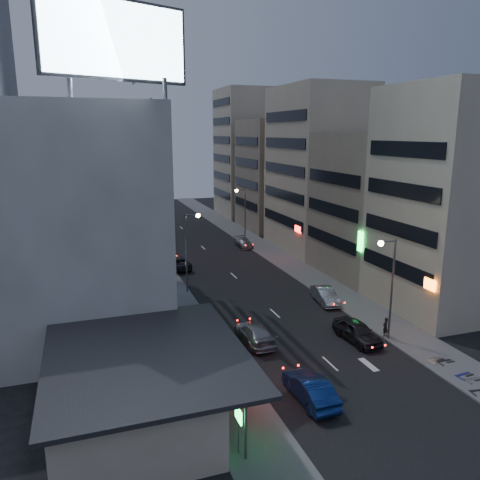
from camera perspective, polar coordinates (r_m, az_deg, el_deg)
name	(u,v)px	position (r m, az deg, el deg)	size (l,w,h in m)	color
ground	(362,393)	(31.83, 14.64, -17.57)	(180.00, 180.00, 0.00)	black
sidewalk_left	(158,272)	(55.47, -9.97, -3.87)	(4.00, 120.00, 0.12)	#4C4C4F
sidewalk_right	(284,260)	(59.85, 5.34, -2.48)	(4.00, 120.00, 0.12)	#4C4C4F
food_court	(132,386)	(28.33, -13.08, -16.95)	(11.00, 13.00, 3.88)	#BCAD93
white_building	(68,215)	(43.15, -20.19, 2.90)	(14.00, 24.00, 18.00)	beige
shophouse_near	(448,201)	(45.57, 24.00, 4.35)	(10.00, 11.00, 20.00)	#BCAD93
shophouse_mid	(375,205)	(55.03, 16.13, 4.16)	(11.00, 12.00, 16.00)	gray
shophouse_far	(317,170)	(65.47, 9.41, 8.47)	(10.00, 14.00, 22.00)	#BCAD93
far_left_a	(83,177)	(67.83, -18.65, 7.28)	(11.00, 10.00, 20.00)	beige
far_left_b	(80,186)	(81.01, -18.97, 6.30)	(12.00, 10.00, 15.00)	gray
far_right_a	(277,175)	(79.33, 4.54, 7.92)	(11.00, 12.00, 18.00)	gray
far_right_b	(251,153)	(92.30, 1.38, 10.53)	(12.00, 12.00, 24.00)	#BCAD93
billboard	(116,40)	(33.15, -14.84, 22.48)	(9.52, 3.75, 6.20)	#595B60
street_lamp_right_near	(389,275)	(37.40, 17.67, -4.11)	(1.60, 0.44, 8.02)	#595B60
street_lamp_left	(190,241)	(46.86, -6.14, -0.16)	(1.60, 0.44, 8.02)	#595B60
street_lamp_right_far	(243,208)	(67.06, 0.31, 3.90)	(1.60, 0.44, 8.02)	#595B60
parked_car_right_near	(357,331)	(38.26, 14.09, -10.76)	(1.91, 4.76, 1.62)	#252429
parked_car_right_mid	(325,295)	(45.76, 10.34, -6.66)	(1.57, 4.49, 1.48)	#AAAFB3
parked_car_left	(177,262)	(56.57, -7.75, -2.72)	(2.52, 5.46, 1.52)	black
parked_car_right_far	(244,243)	(66.50, 0.47, -0.33)	(1.78, 4.38, 1.27)	#929399
road_car_blue	(310,389)	(30.05, 8.55, -17.49)	(1.68, 4.83, 1.59)	navy
road_car_silver	(255,333)	(37.01, 1.81, -11.29)	(2.10, 5.15, 1.50)	#9A9DA2
person	(385,327)	(39.45, 17.30, -10.07)	(0.57, 0.38, 1.57)	black
scooter_silver_a	(479,369)	(35.81, 27.07, -13.87)	(1.72, 0.57, 1.05)	#A0A2A7
scooter_blue	(468,364)	(36.17, 26.09, -13.41)	(1.87, 0.62, 1.14)	navy
scooter_black_b	(451,352)	(37.49, 24.28, -12.29)	(1.84, 0.61, 1.12)	black
scooter_silver_b	(440,349)	(37.53, 23.15, -12.17)	(1.81, 0.60, 1.11)	#999CA0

